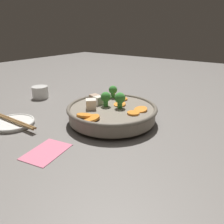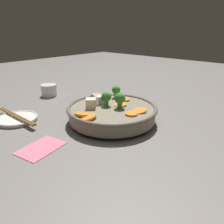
% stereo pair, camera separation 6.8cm
% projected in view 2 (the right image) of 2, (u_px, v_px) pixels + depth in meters
% --- Properties ---
extents(ground_plane, '(3.00, 3.00, 0.00)m').
position_uv_depth(ground_plane, '(112.00, 121.00, 0.70)').
color(ground_plane, slate).
extents(stirfry_bowl, '(0.28, 0.28, 0.10)m').
position_uv_depth(stirfry_bowl, '(112.00, 111.00, 0.68)').
color(stirfry_bowl, slate).
rests_on(stirfry_bowl, ground_plane).
extents(side_saucer, '(0.13, 0.13, 0.01)m').
position_uv_depth(side_saucer, '(17.00, 119.00, 0.70)').
color(side_saucer, white).
rests_on(side_saucer, ground_plane).
extents(tea_cup, '(0.07, 0.07, 0.05)m').
position_uv_depth(tea_cup, '(49.00, 90.00, 0.95)').
color(tea_cup, white).
rests_on(tea_cup, ground_plane).
extents(napkin, '(0.12, 0.10, 0.00)m').
position_uv_depth(napkin, '(41.00, 148.00, 0.54)').
color(napkin, '#D16B84').
rests_on(napkin, ground_plane).
extents(chopsticks_pair, '(0.02, 0.21, 0.01)m').
position_uv_depth(chopsticks_pair, '(16.00, 116.00, 0.70)').
color(chopsticks_pair, olive).
rests_on(chopsticks_pair, side_saucer).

